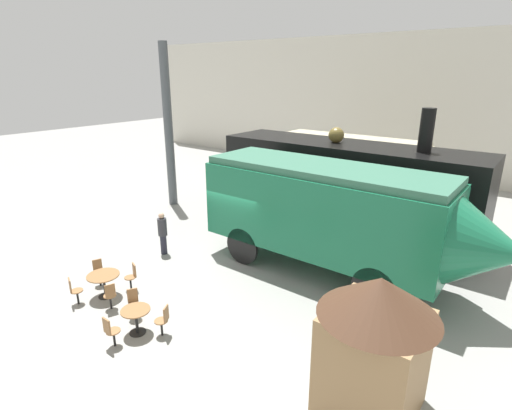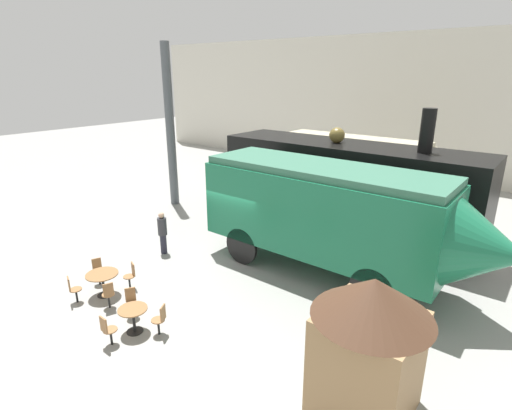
% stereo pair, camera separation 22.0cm
% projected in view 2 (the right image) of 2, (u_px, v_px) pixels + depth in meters
% --- Properties ---
extents(ground_plane, '(80.00, 80.00, 0.00)m').
position_uv_depth(ground_plane, '(244.00, 252.00, 15.45)').
color(ground_plane, gray).
extents(backdrop_wall, '(44.00, 0.15, 9.00)m').
position_uv_depth(backdrop_wall, '(400.00, 106.00, 25.71)').
color(backdrop_wall, beige).
rests_on(backdrop_wall, ground_plane).
extents(passenger_coach_vintage, '(7.82, 2.81, 3.35)m').
position_uv_depth(passenger_coach_vintage, '(350.00, 164.00, 21.21)').
color(passenger_coach_vintage, beige).
rests_on(passenger_coach_vintage, ground_plane).
extents(steam_locomotive, '(10.75, 2.73, 5.42)m').
position_uv_depth(steam_locomotive, '(346.00, 180.00, 16.51)').
color(steam_locomotive, black).
rests_on(steam_locomotive, ground_plane).
extents(streamlined_locomotive, '(10.00, 2.67, 3.75)m').
position_uv_depth(streamlined_locomotive, '(343.00, 214.00, 12.86)').
color(streamlined_locomotive, '#196B47').
rests_on(streamlined_locomotive, ground_plane).
extents(cafe_table_near, '(0.97, 0.97, 0.75)m').
position_uv_depth(cafe_table_near, '(102.00, 278.00, 12.24)').
color(cafe_table_near, black).
rests_on(cafe_table_near, ground_plane).
extents(cafe_table_mid, '(0.77, 0.77, 0.70)m').
position_uv_depth(cafe_table_mid, '(133.00, 314.00, 10.53)').
color(cafe_table_mid, black).
rests_on(cafe_table_mid, ground_plane).
extents(cafe_chair_0, '(0.38, 0.39, 0.87)m').
position_uv_depth(cafe_chair_0, '(73.00, 288.00, 11.87)').
color(cafe_chair_0, black).
rests_on(cafe_chair_0, ground_plane).
extents(cafe_chair_1, '(0.39, 0.38, 0.87)m').
position_uv_depth(cafe_chair_1, '(108.00, 293.00, 11.57)').
color(cafe_chair_1, black).
rests_on(cafe_chair_1, ground_plane).
extents(cafe_chair_2, '(0.38, 0.39, 0.87)m').
position_uv_depth(cafe_chair_2, '(131.00, 274.00, 12.69)').
color(cafe_chair_2, black).
rests_on(cafe_chair_2, ground_plane).
extents(cafe_chair_3, '(0.39, 0.38, 0.87)m').
position_uv_depth(cafe_chair_3, '(98.00, 269.00, 12.98)').
color(cafe_chair_3, black).
rests_on(cafe_chair_3, ground_plane).
extents(cafe_chair_4, '(0.40, 0.39, 0.87)m').
position_uv_depth(cafe_chair_4, '(160.00, 318.00, 10.42)').
color(cafe_chair_4, black).
rests_on(cafe_chair_4, ground_plane).
extents(cafe_chair_5, '(0.40, 0.39, 0.87)m').
position_uv_depth(cafe_chair_5, '(131.00, 301.00, 11.21)').
color(cafe_chair_5, black).
rests_on(cafe_chair_5, ground_plane).
extents(cafe_chair_6, '(0.36, 0.36, 0.87)m').
position_uv_depth(cafe_chair_6, '(107.00, 329.00, 9.98)').
color(cafe_chair_6, black).
rests_on(cafe_chair_6, ground_plane).
extents(visitor_person, '(0.34, 0.34, 1.65)m').
position_uv_depth(visitor_person, '(163.00, 231.00, 15.07)').
color(visitor_person, '#262633').
rests_on(visitor_person, ground_plane).
extents(ticket_kiosk, '(2.34, 2.34, 3.00)m').
position_uv_depth(ticket_kiosk, '(369.00, 340.00, 7.75)').
color(ticket_kiosk, '#99754C').
rests_on(ticket_kiosk, ground_plane).
extents(support_pillar, '(0.44, 0.44, 8.00)m').
position_uv_depth(support_pillar, '(170.00, 127.00, 19.93)').
color(support_pillar, '#4C5156').
rests_on(support_pillar, ground_plane).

